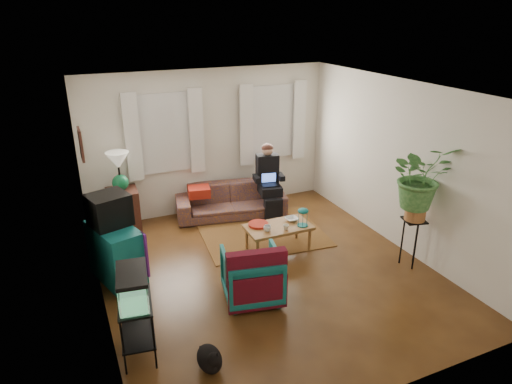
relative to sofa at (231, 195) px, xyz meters
name	(u,v)px	position (x,y,z in m)	size (l,w,h in m)	color
floor	(267,272)	(-0.23, -2.05, -0.38)	(4.50, 5.00, 0.01)	#4F2B14
ceiling	(269,91)	(-0.23, -2.05, 2.22)	(4.50, 5.00, 0.01)	white
wall_back	(209,142)	(-0.23, 0.45, 0.92)	(4.50, 0.01, 2.60)	silver
wall_front	(390,284)	(-0.23, -4.55, 0.92)	(4.50, 0.01, 2.60)	silver
wall_left	(93,217)	(-2.48, -2.05, 0.92)	(0.01, 5.00, 2.60)	silver
wall_right	(401,166)	(2.02, -2.05, 0.92)	(0.01, 5.00, 2.60)	silver
window_left	(164,133)	(-1.03, 0.43, 1.17)	(1.08, 0.04, 1.38)	white
window_right	(272,122)	(1.02, 0.43, 1.17)	(1.08, 0.04, 1.38)	white
curtains_left	(165,134)	(-1.03, 0.35, 1.17)	(1.36, 0.06, 1.50)	white
curtains_right	(274,123)	(1.02, 0.35, 1.17)	(1.36, 0.06, 1.50)	white
picture_frame	(82,144)	(-2.44, -1.20, 1.57)	(0.04, 0.32, 0.40)	#3D2616
area_rug	(262,233)	(0.21, -0.93, -0.38)	(2.00, 1.60, 0.01)	maroon
sofa	(231,195)	(0.00, 0.00, 0.00)	(1.97, 0.78, 0.77)	brown
seated_person	(268,182)	(0.70, -0.14, 0.20)	(0.49, 0.60, 1.17)	black
side_table	(124,210)	(-1.88, 0.16, -0.02)	(0.50, 0.50, 0.73)	#3A2916
table_lamp	(119,172)	(-1.88, 0.16, 0.66)	(0.38, 0.38, 0.67)	white
dresser	(116,254)	(-2.22, -1.37, 0.02)	(0.45, 0.91, 0.82)	#126671
crt_tv	(109,210)	(-2.23, -1.28, 0.65)	(0.50, 0.45, 0.44)	black
aquarium_stand	(138,328)	(-2.23, -3.00, -0.04)	(0.35, 0.62, 0.69)	black
aquarium	(133,286)	(-2.23, -3.00, 0.49)	(0.31, 0.56, 0.36)	#7FD899
black_cat	(209,356)	(-1.60, -3.54, -0.22)	(0.25, 0.39, 0.33)	black
armchair	(252,273)	(-0.68, -2.54, -0.01)	(0.72, 0.68, 0.74)	#125C70
serape_throw	(257,274)	(-0.74, -2.82, 0.14)	(0.75, 0.17, 0.61)	#9E0A0A
coffee_table	(278,238)	(0.20, -1.53, -0.17)	(1.01, 0.55, 0.42)	brown
cup_a	(267,228)	(-0.03, -1.62, 0.08)	(0.11, 0.11, 0.09)	white
cup_b	(286,227)	(0.25, -1.70, 0.08)	(0.09, 0.09, 0.09)	beige
bowl	(291,219)	(0.48, -1.44, 0.06)	(0.20, 0.20, 0.05)	white
snack_tray	(258,224)	(-0.07, -1.39, 0.05)	(0.31, 0.31, 0.04)	#B21414
birdcage	(303,217)	(0.55, -1.67, 0.18)	(0.17, 0.17, 0.29)	#115B6B
plant_stand	(411,242)	(1.78, -2.72, -0.01)	(0.31, 0.31, 0.74)	black
potted_plant	(419,186)	(1.78, -2.72, 0.87)	(0.85, 0.73, 0.94)	#599947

